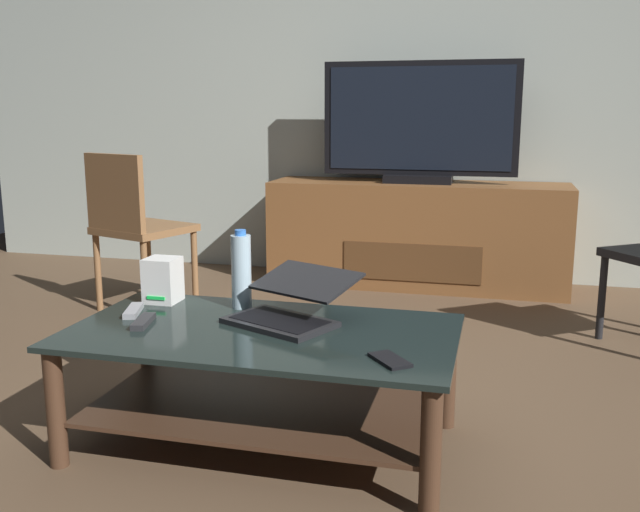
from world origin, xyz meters
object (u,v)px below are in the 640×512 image
Objects in this scene: television at (420,125)px; soundbar_remote at (133,311)px; water_bottle_near at (241,271)px; cell_phone at (390,360)px; side_chair at (134,222)px; media_cabinet at (417,234)px; coffee_table at (263,366)px; router_box at (163,280)px; tv_remote at (143,321)px; laptop at (291,305)px.

television is 2.49m from soundbar_remote.
television is 2.22m from water_bottle_near.
cell_phone is at bearing -32.77° from soundbar_remote.
media_cabinet is at bearing 34.96° from side_chair.
coffee_table is 1.05× the size of television.
cell_phone is at bearing -84.93° from television.
soundbar_remote is at bearing -107.59° from television.
television is 7.57× the size of soundbar_remote.
television reaches higher than cell_phone.
side_chair is 5.56× the size of soundbar_remote.
water_bottle_near is at bearing -100.14° from media_cabinet.
television is at bearing 71.83° from router_box.
television reaches higher than side_chair.
media_cabinet is 1.78m from side_chair.
water_bottle_near is at bearing -46.96° from side_chair.
router_box is (-0.70, -2.15, 0.16)m from media_cabinet.
tv_remote and soundbar_remote have the same top height.
coffee_table is at bearing 117.05° from cell_phone.
tv_remote is (-0.63, -2.41, -0.61)m from television.
soundbar_remote is (-0.73, -2.30, -0.61)m from television.
side_chair is 5.31× the size of router_box.
water_bottle_near is (-0.38, -2.15, 0.21)m from media_cabinet.
water_bottle_near is at bearing 105.38° from cell_phone.
side_chair is 6.35× the size of cell_phone.
television reaches higher than media_cabinet.
laptop is (-0.16, -2.27, 0.13)m from media_cabinet.
cell_phone is 0.99m from soundbar_remote.
laptop is (1.29, -1.26, -0.05)m from side_chair.
water_bottle_near is (-0.22, 0.12, 0.08)m from laptop.
side_chair is (-1.45, -1.01, 0.18)m from media_cabinet.
soundbar_remote is at bearing -100.11° from router_box.
soundbar_remote is (-0.50, 0.06, 0.14)m from coffee_table.
television reaches higher than water_bottle_near.
water_bottle_near is 0.40m from soundbar_remote.
cell_phone is (0.23, -2.58, 0.08)m from media_cabinet.
cell_phone is at bearing -38.45° from laptop.
tv_remote is 0.15m from soundbar_remote.
cell_phone is at bearing -43.14° from side_chair.
water_bottle_near is 2.05× the size of cell_phone.
water_bottle_near is at bearing 8.73° from soundbar_remote.
soundbar_remote reaches higher than coffee_table.
laptop is 0.57m from soundbar_remote.
soundbar_remote is (-0.10, 0.11, 0.00)m from tv_remote.
tv_remote is at bearing -104.57° from media_cabinet.
laptop reaches higher than tv_remote.
side_chair is at bearing -145.62° from television.
media_cabinet is 1.55× the size of television.
side_chair reaches higher than media_cabinet.
side_chair reaches higher than soundbar_remote.
coffee_table is at bearing -5.73° from tv_remote.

